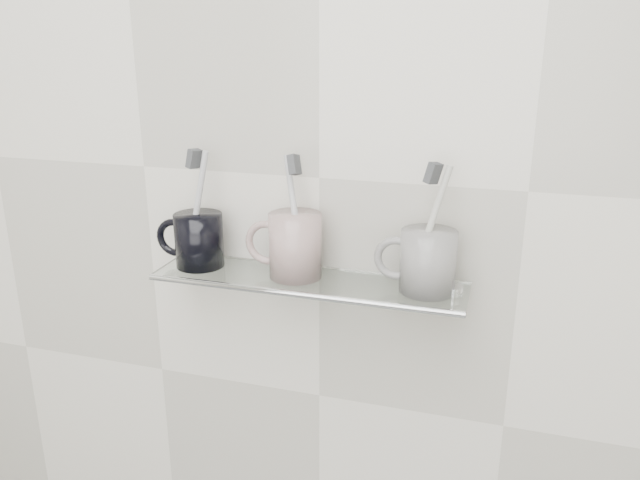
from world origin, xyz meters
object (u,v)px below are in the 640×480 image
at_px(mug_left, 199,240).
at_px(mug_center, 295,246).
at_px(mug_right, 428,261).
at_px(shelf_glass, 308,281).

bearing_deg(mug_left, mug_center, -9.43).
xyz_separation_m(mug_center, mug_right, (0.21, 0.00, -0.00)).
xyz_separation_m(mug_left, mug_right, (0.38, 0.00, 0.00)).
bearing_deg(mug_center, mug_left, 170.30).
relative_size(mug_center, mug_right, 1.10).
distance_m(shelf_glass, mug_right, 0.19).
height_order(mug_left, mug_right, mug_right).
relative_size(shelf_glass, mug_center, 4.83).
relative_size(shelf_glass, mug_right, 5.30).
bearing_deg(shelf_glass, mug_center, 167.23).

